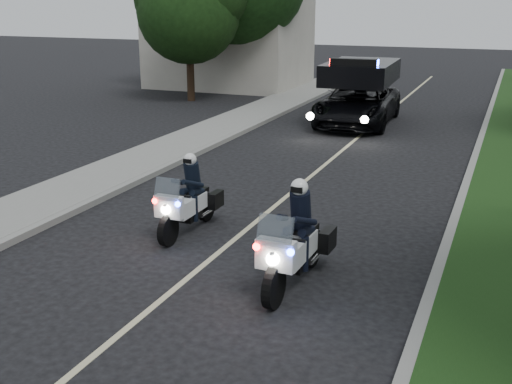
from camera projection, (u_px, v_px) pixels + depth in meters
ground at (114, 339)px, 9.22m from camera, size 120.00×120.00×0.00m
curb_right at (466, 185)px, 16.55m from camera, size 0.20×60.00×0.15m
grass_verge at (494, 188)px, 16.30m from camera, size 1.20×60.00×0.16m
curb_left at (189, 157)px, 19.53m from camera, size 0.20×60.00×0.15m
sidewalk_left at (158, 153)px, 19.92m from camera, size 2.00×60.00×0.16m
building_far at (230, 22)px, 34.81m from camera, size 8.00×6.00×7.00m
lane_marking at (316, 172)px, 18.06m from camera, size 0.12×50.00×0.01m
police_moto_left at (189, 232)px, 13.46m from camera, size 0.72×2.01×1.70m
police_moto_right at (294, 284)px, 10.99m from camera, size 0.84×2.23×1.88m
police_suv at (357, 124)px, 24.97m from camera, size 2.93×5.92×2.82m
bicycle at (354, 102)px, 30.38m from camera, size 0.71×1.61×0.82m
cyclist at (354, 102)px, 30.38m from camera, size 0.72×0.49×1.93m
tree_left_near at (241, 93)px, 33.28m from camera, size 8.15×8.15×11.26m
tree_left_far at (191, 101)px, 30.67m from camera, size 5.50×5.50×8.09m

